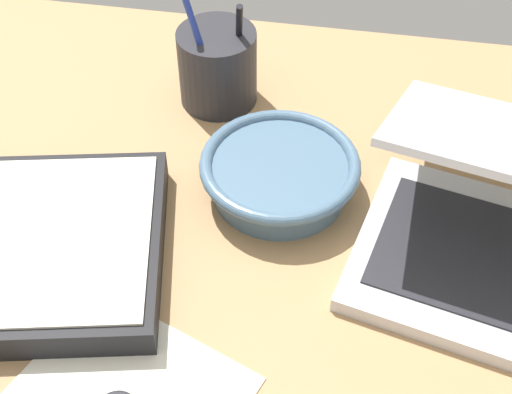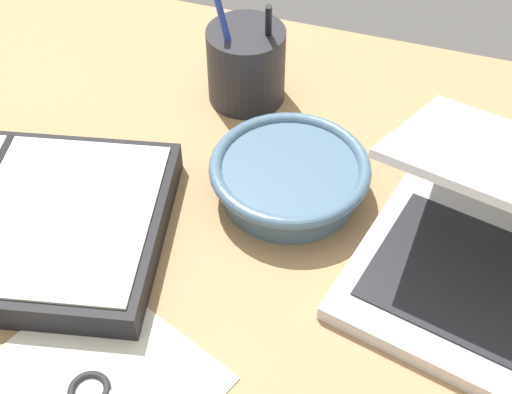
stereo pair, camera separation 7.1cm
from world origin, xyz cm
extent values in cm
cube|color=tan|center=(0.00, 0.00, 1.00)|extent=(140.00, 100.00, 2.00)
cylinder|color=slate|center=(4.03, 16.16, 4.08)|extent=(15.15, 15.15, 4.16)
torus|color=slate|center=(4.03, 16.16, 6.16)|extent=(17.82, 17.82, 1.43)
cylinder|color=#28282D|center=(-6.20, 31.33, 6.91)|extent=(9.82, 9.82, 9.83)
cylinder|color=black|center=(-3.64, 32.19, 9.87)|extent=(2.03, 4.47, 13.47)
cylinder|color=#233899|center=(-7.30, 28.86, 10.63)|extent=(5.07, 2.73, 14.84)
cube|color=silver|center=(-16.31, 2.62, 5.72)|extent=(22.44, 25.33, 0.30)
camera|label=1|loc=(11.22, -39.66, 60.35)|focal=50.00mm
camera|label=2|loc=(18.06, -37.93, 60.35)|focal=50.00mm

